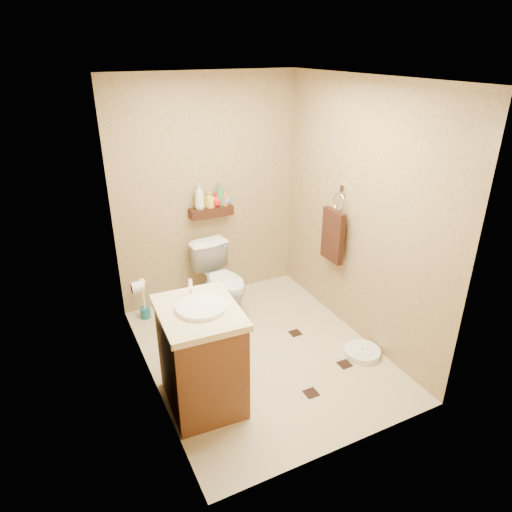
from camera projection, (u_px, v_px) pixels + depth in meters
ground at (261, 352)px, 4.27m from camera, size 2.50×2.50×0.00m
wall_back at (208, 193)px, 4.78m from camera, size 2.00×0.04×2.40m
wall_front at (355, 304)px, 2.75m from camera, size 2.00×0.04×2.40m
wall_left at (141, 256)px, 3.36m from camera, size 0.04×2.50×2.40m
wall_right at (359, 215)px, 4.16m from camera, size 0.04×2.50×2.40m
ceiling at (262, 78)px, 3.26m from camera, size 2.00×2.50×0.02m
wall_shelf at (211, 212)px, 4.79m from camera, size 0.46×0.14×0.10m
floor_accents at (266, 354)px, 4.24m from camera, size 1.28×1.32×0.01m
toilet at (222, 281)px, 4.78m from camera, size 0.49×0.76×0.73m
vanity at (201, 356)px, 3.51m from camera, size 0.62×0.74×1.00m
bathroom_scale at (362, 352)px, 4.21m from camera, size 0.42×0.42×0.07m
toilet_brush at (144, 304)px, 4.74m from camera, size 0.11×0.11×0.46m
towel_ring at (333, 233)px, 4.44m from camera, size 0.12×0.30×0.76m
toilet_paper at (138, 287)px, 4.17m from camera, size 0.12×0.11×0.12m
bottle_a at (199, 196)px, 4.66m from camera, size 0.15×0.15×0.27m
bottle_b at (210, 200)px, 4.73m from camera, size 0.10×0.10×0.16m
bottle_c at (217, 199)px, 4.76m from camera, size 0.16×0.16×0.15m
bottle_d at (220, 195)px, 4.76m from camera, size 0.11×0.11×0.24m
bottle_e at (225, 197)px, 4.79m from camera, size 0.11×0.11×0.18m
bottle_f at (226, 198)px, 4.81m from camera, size 0.15×0.15×0.15m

